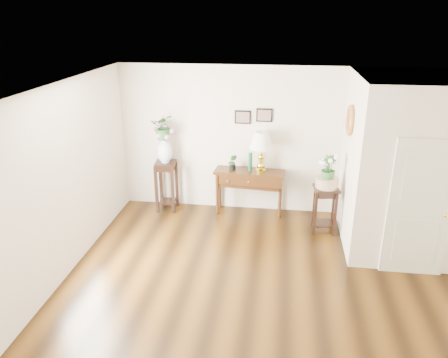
% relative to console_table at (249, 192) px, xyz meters
% --- Properties ---
extents(floor, '(6.00, 5.50, 0.02)m').
position_rel_console_table_xyz_m(floor, '(0.48, -2.52, -0.44)').
color(floor, '#492C0B').
rests_on(floor, ground).
extents(ceiling, '(6.00, 5.50, 0.02)m').
position_rel_console_table_xyz_m(ceiling, '(0.48, -2.52, 2.36)').
color(ceiling, white).
rests_on(ceiling, ground).
extents(wall_back, '(6.00, 0.02, 2.80)m').
position_rel_console_table_xyz_m(wall_back, '(0.48, 0.23, 0.96)').
color(wall_back, beige).
rests_on(wall_back, ground).
extents(wall_front, '(6.00, 0.02, 2.80)m').
position_rel_console_table_xyz_m(wall_front, '(0.48, -5.27, 0.96)').
color(wall_front, beige).
rests_on(wall_front, ground).
extents(wall_left, '(0.02, 5.50, 2.80)m').
position_rel_console_table_xyz_m(wall_left, '(-2.52, -2.52, 0.96)').
color(wall_left, beige).
rests_on(wall_left, ground).
extents(partition, '(1.80, 1.95, 2.80)m').
position_rel_console_table_xyz_m(partition, '(2.58, -0.74, 0.96)').
color(partition, beige).
rests_on(partition, floor).
extents(door, '(0.90, 0.05, 2.10)m').
position_rel_console_table_xyz_m(door, '(2.58, -1.74, 0.61)').
color(door, beige).
rests_on(door, floor).
extents(art_print_left, '(0.30, 0.02, 0.25)m').
position_rel_console_table_xyz_m(art_print_left, '(-0.17, 0.21, 1.41)').
color(art_print_left, black).
rests_on(art_print_left, wall_back).
extents(art_print_right, '(0.30, 0.02, 0.25)m').
position_rel_console_table_xyz_m(art_print_right, '(0.23, 0.21, 1.46)').
color(art_print_right, black).
rests_on(art_print_right, wall_back).
extents(wall_ornament, '(0.07, 0.51, 0.51)m').
position_rel_console_table_xyz_m(wall_ornament, '(1.64, -0.62, 1.61)').
color(wall_ornament, '#D78C4A').
rests_on(wall_ornament, partition).
extents(console_table, '(1.35, 0.55, 0.88)m').
position_rel_console_table_xyz_m(console_table, '(0.00, 0.00, 0.00)').
color(console_table, '#42210B').
rests_on(console_table, floor).
extents(table_lamp, '(0.52, 0.52, 0.77)m').
position_rel_console_table_xyz_m(table_lamp, '(0.21, 0.00, 0.79)').
color(table_lamp, gold).
rests_on(table_lamp, console_table).
extents(green_vase, '(0.09, 0.09, 0.35)m').
position_rel_console_table_xyz_m(green_vase, '(0.01, 0.00, 0.61)').
color(green_vase, '#104A29').
rests_on(green_vase, console_table).
extents(potted_plant, '(0.17, 0.14, 0.29)m').
position_rel_console_table_xyz_m(potted_plant, '(-0.33, 0.00, 0.58)').
color(potted_plant, '#2B5C29').
rests_on(potted_plant, console_table).
extents(plant_stand_a, '(0.42, 0.42, 0.99)m').
position_rel_console_table_xyz_m(plant_stand_a, '(-1.61, -0.05, 0.06)').
color(plant_stand_a, black).
rests_on(plant_stand_a, floor).
extents(porcelain_vase, '(0.37, 0.37, 0.50)m').
position_rel_console_table_xyz_m(porcelain_vase, '(-1.61, -0.05, 0.78)').
color(porcelain_vase, white).
rests_on(porcelain_vase, plant_stand_a).
extents(lily_arrangement, '(0.49, 0.44, 0.50)m').
position_rel_console_table_xyz_m(lily_arrangement, '(-1.61, -0.05, 1.20)').
color(lily_arrangement, '#2B5C29').
rests_on(lily_arrangement, porcelain_vase).
extents(plant_stand_b, '(0.47, 0.47, 0.85)m').
position_rel_console_table_xyz_m(plant_stand_b, '(1.38, -0.57, -0.01)').
color(plant_stand_b, black).
rests_on(plant_stand_b, floor).
extents(ceramic_bowl, '(0.45, 0.45, 0.17)m').
position_rel_console_table_xyz_m(ceramic_bowl, '(1.38, -0.57, 0.49)').
color(ceramic_bowl, beige).
rests_on(ceramic_bowl, plant_stand_b).
extents(narcissus, '(0.33, 0.33, 0.45)m').
position_rel_console_table_xyz_m(narcissus, '(1.38, -0.57, 0.76)').
color(narcissus, '#2B5C29').
rests_on(narcissus, ceramic_bowl).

